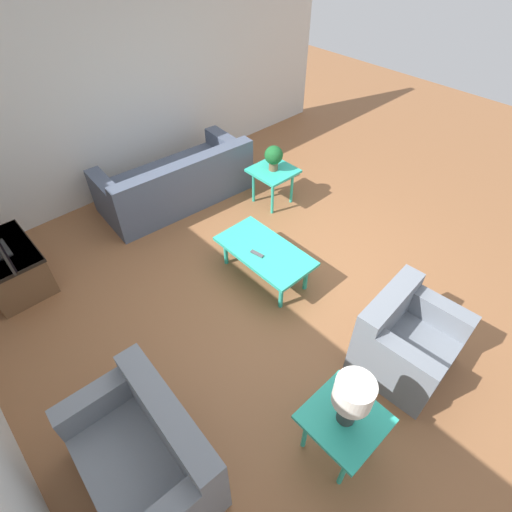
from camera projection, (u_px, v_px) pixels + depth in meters
ground_plane at (285, 280)px, 4.71m from camera, size 14.00×14.00×0.00m
wall_right at (128, 91)px, 5.40m from camera, size 0.12×7.20×2.70m
sofa at (177, 183)px, 5.68m from camera, size 1.09×2.17×0.77m
armchair at (404, 341)px, 3.71m from camera, size 0.82×0.90×0.80m
loveseat at (147, 455)px, 2.99m from camera, size 1.22×0.82×0.80m
coffee_table at (265, 253)px, 4.52m from camera, size 1.13×0.60×0.41m
side_table_plant at (273, 174)px, 5.54m from camera, size 0.57×0.57×0.53m
side_table_lamp at (344, 422)px, 3.03m from camera, size 0.57×0.57×0.53m
tv_stand_chest at (10, 266)px, 4.49m from camera, size 0.93×0.61×0.52m
potted_plant at (274, 156)px, 5.34m from camera, size 0.25×0.25×0.35m
table_lamp at (353, 397)px, 2.75m from camera, size 0.28×0.28×0.50m
remote_control at (257, 254)px, 4.43m from camera, size 0.16×0.07×0.02m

